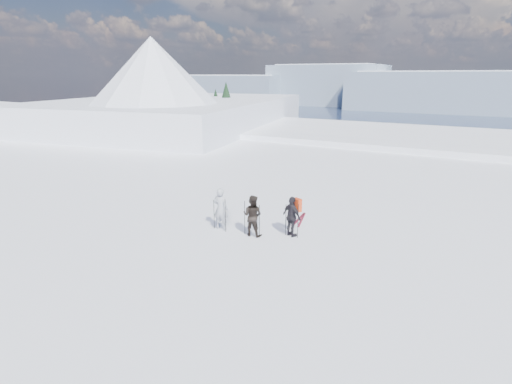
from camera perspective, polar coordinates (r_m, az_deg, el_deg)
lake_basin at (r=42.02m, az=21.34°, el=-1.82°), size 820.00×820.00×71.62m
near_ridge at (r=50.93m, az=-9.42°, el=5.68°), size 31.37×35.68×25.62m
skier_grey at (r=15.62m, az=-5.06°, el=-2.42°), size 0.66×0.48×1.69m
skier_dark at (r=15.00m, az=-0.51°, el=-3.38°), size 0.81×0.65×1.58m
skier_pack at (r=14.99m, az=5.15°, el=-3.53°), size 0.99×0.72×1.56m
backpack at (r=14.84m, az=5.97°, el=0.38°), size 0.38×0.31×0.49m
ski_poles at (r=15.16m, az=-0.23°, el=-3.77°), size 3.30×0.83×1.34m
skis_loose at (r=16.93m, az=6.32°, el=-3.93°), size 0.50×1.70×0.03m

